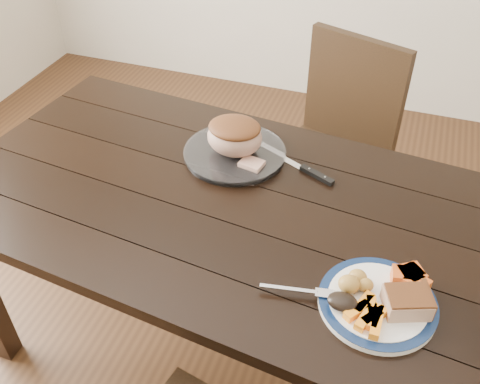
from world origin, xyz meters
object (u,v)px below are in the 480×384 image
(dining_table, at_px, (217,218))
(chair_far, at_px, (335,141))
(carving_knife, at_px, (307,170))
(dinner_plate, at_px, (377,303))
(serving_platter, at_px, (235,154))
(roast_joint, at_px, (235,137))
(fork, at_px, (303,291))
(pork_slice, at_px, (407,302))

(dining_table, height_order, chair_far, chair_far)
(chair_far, bearing_deg, carving_knife, 109.43)
(dinner_plate, distance_m, carving_knife, 0.53)
(serving_platter, bearing_deg, dinner_plate, -41.23)
(roast_joint, bearing_deg, dining_table, -85.75)
(chair_far, distance_m, roast_joint, 0.66)
(dining_table, distance_m, serving_platter, 0.23)
(fork, height_order, roast_joint, roast_joint)
(serving_platter, height_order, roast_joint, roast_joint)
(pork_slice, height_order, fork, pork_slice)
(roast_joint, height_order, carving_knife, roast_joint)
(serving_platter, bearing_deg, dining_table, -85.75)
(pork_slice, distance_m, carving_knife, 0.57)
(serving_platter, xyz_separation_m, carving_knife, (0.24, -0.00, -0.00))
(dining_table, distance_m, fork, 0.45)
(dining_table, bearing_deg, dinner_plate, -26.60)
(serving_platter, bearing_deg, roast_joint, 180.00)
(dining_table, distance_m, roast_joint, 0.26)
(dinner_plate, xyz_separation_m, roast_joint, (-0.52, 0.45, 0.07))
(pork_slice, bearing_deg, carving_knife, 126.82)
(pork_slice, height_order, carving_knife, pork_slice)
(dinner_plate, relative_size, fork, 1.56)
(serving_platter, relative_size, fork, 1.79)
(serving_platter, relative_size, pork_slice, 3.19)
(chair_far, xyz_separation_m, fork, (0.10, -1.02, 0.25))
(roast_joint, xyz_separation_m, carving_knife, (0.24, -0.00, -0.07))
(dinner_plate, bearing_deg, roast_joint, 138.77)
(chair_far, bearing_deg, fork, 115.76)
(chair_far, height_order, pork_slice, chair_far)
(serving_platter, height_order, pork_slice, pork_slice)
(dining_table, height_order, dinner_plate, dinner_plate)
(fork, height_order, carving_knife, fork)
(pork_slice, bearing_deg, dining_table, 155.53)
(serving_platter, bearing_deg, chair_far, 65.31)
(dining_table, distance_m, chair_far, 0.78)
(dining_table, bearing_deg, roast_joint, 94.25)
(serving_platter, xyz_separation_m, fork, (0.34, -0.49, 0.01))
(pork_slice, xyz_separation_m, fork, (-0.24, -0.03, -0.02))
(chair_far, relative_size, pork_slice, 9.30)
(dinner_plate, distance_m, pork_slice, 0.07)
(chair_far, height_order, fork, chair_far)
(chair_far, xyz_separation_m, carving_knife, (-0.01, -0.53, 0.23))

